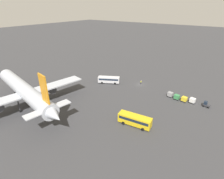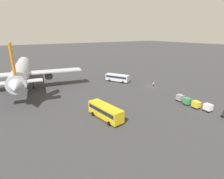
{
  "view_description": "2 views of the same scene",
  "coord_description": "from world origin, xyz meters",
  "px_view_note": "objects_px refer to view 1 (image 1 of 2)",
  "views": [
    {
      "loc": [
        -32.61,
        69.72,
        33.98
      ],
      "look_at": [
        1.95,
        20.54,
        4.92
      ],
      "focal_mm": 28.0,
      "sensor_mm": 36.0,
      "label": 1
    },
    {
      "loc": [
        -45.67,
        49.06,
        19.99
      ],
      "look_at": [
        -3.88,
        21.29,
        3.65
      ],
      "focal_mm": 28.0,
      "sensor_mm": 36.0,
      "label": 2
    }
  ],
  "objects_px": {
    "cargo_cart_yellow": "(184,99)",
    "cargo_cart_green": "(177,97)",
    "shuttle_bus_near": "(109,79)",
    "cargo_cart_grey": "(170,94)",
    "airplane": "(25,91)",
    "worker_person": "(141,82)",
    "shuttle_bus_far": "(135,120)",
    "baggage_tug": "(206,104)",
    "cargo_cart_white": "(193,100)"
  },
  "relations": [
    {
      "from": "airplane",
      "to": "baggage_tug",
      "type": "relative_size",
      "value": 19.78
    },
    {
      "from": "baggage_tug",
      "to": "worker_person",
      "type": "relative_size",
      "value": 1.45
    },
    {
      "from": "shuttle_bus_far",
      "to": "cargo_cart_green",
      "type": "height_order",
      "value": "shuttle_bus_far"
    },
    {
      "from": "shuttle_bus_far",
      "to": "worker_person",
      "type": "bearing_deg",
      "value": -73.35
    },
    {
      "from": "cargo_cart_grey",
      "to": "cargo_cart_white",
      "type": "bearing_deg",
      "value": 179.61
    },
    {
      "from": "cargo_cart_yellow",
      "to": "cargo_cart_green",
      "type": "height_order",
      "value": "same"
    },
    {
      "from": "airplane",
      "to": "baggage_tug",
      "type": "xyz_separation_m",
      "value": [
        -53.73,
        -37.93,
        -5.7
      ]
    },
    {
      "from": "airplane",
      "to": "cargo_cart_grey",
      "type": "height_order",
      "value": "airplane"
    },
    {
      "from": "shuttle_bus_far",
      "to": "cargo_cart_yellow",
      "type": "bearing_deg",
      "value": -116.32
    },
    {
      "from": "airplane",
      "to": "cargo_cart_green",
      "type": "bearing_deg",
      "value": -128.52
    },
    {
      "from": "shuttle_bus_near",
      "to": "cargo_cart_green",
      "type": "xyz_separation_m",
      "value": [
        -31.82,
        -2.19,
        -0.69
      ]
    },
    {
      "from": "shuttle_bus_near",
      "to": "cargo_cart_grey",
      "type": "bearing_deg",
      "value": 157.71
    },
    {
      "from": "cargo_cart_white",
      "to": "cargo_cart_yellow",
      "type": "distance_m",
      "value": 2.98
    },
    {
      "from": "baggage_tug",
      "to": "cargo_cart_white",
      "type": "xyz_separation_m",
      "value": [
        4.79,
        0.09,
        0.25
      ]
    },
    {
      "from": "shuttle_bus_near",
      "to": "baggage_tug",
      "type": "height_order",
      "value": "shuttle_bus_near"
    },
    {
      "from": "shuttle_bus_far",
      "to": "cargo_cart_white",
      "type": "height_order",
      "value": "shuttle_bus_far"
    },
    {
      "from": "airplane",
      "to": "baggage_tug",
      "type": "distance_m",
      "value": 66.02
    },
    {
      "from": "shuttle_bus_near",
      "to": "cargo_cart_white",
      "type": "height_order",
      "value": "shuttle_bus_near"
    },
    {
      "from": "shuttle_bus_near",
      "to": "airplane",
      "type": "bearing_deg",
      "value": 44.01
    },
    {
      "from": "shuttle_bus_near",
      "to": "worker_person",
      "type": "xyz_separation_m",
      "value": [
        -13.29,
        -7.8,
        -1.01
      ]
    },
    {
      "from": "airplane",
      "to": "cargo_cart_white",
      "type": "distance_m",
      "value": 62.1
    },
    {
      "from": "cargo_cart_white",
      "to": "cargo_cart_green",
      "type": "height_order",
      "value": "same"
    },
    {
      "from": "worker_person",
      "to": "cargo_cart_white",
      "type": "bearing_deg",
      "value": 168.46
    },
    {
      "from": "airplane",
      "to": "cargo_cart_yellow",
      "type": "distance_m",
      "value": 59.38
    },
    {
      "from": "baggage_tug",
      "to": "cargo_cart_white",
      "type": "height_order",
      "value": "baggage_tug"
    },
    {
      "from": "shuttle_bus_near",
      "to": "cargo_cart_yellow",
      "type": "height_order",
      "value": "shuttle_bus_near"
    },
    {
      "from": "shuttle_bus_near",
      "to": "baggage_tug",
      "type": "distance_m",
      "value": 42.49
    },
    {
      "from": "shuttle_bus_near",
      "to": "cargo_cart_yellow",
      "type": "xyz_separation_m",
      "value": [
        -34.71,
        -2.09,
        -0.69
      ]
    },
    {
      "from": "worker_person",
      "to": "cargo_cart_grey",
      "type": "bearing_deg",
      "value": 162.61
    },
    {
      "from": "airplane",
      "to": "cargo_cart_yellow",
      "type": "relative_size",
      "value": 22.48
    },
    {
      "from": "baggage_tug",
      "to": "cargo_cart_green",
      "type": "xyz_separation_m",
      "value": [
        10.56,
        0.75,
        0.25
      ]
    },
    {
      "from": "airplane",
      "to": "shuttle_bus_far",
      "type": "bearing_deg",
      "value": -150.07
    },
    {
      "from": "cargo_cart_grey",
      "to": "shuttle_bus_far",
      "type": "bearing_deg",
      "value": 83.22
    },
    {
      "from": "baggage_tug",
      "to": "worker_person",
      "type": "bearing_deg",
      "value": -3.4
    },
    {
      "from": "worker_person",
      "to": "cargo_cart_grey",
      "type": "relative_size",
      "value": 0.78
    },
    {
      "from": "baggage_tug",
      "to": "cargo_cart_yellow",
      "type": "xyz_separation_m",
      "value": [
        7.67,
        0.85,
        0.25
      ]
    },
    {
      "from": "worker_person",
      "to": "cargo_cart_yellow",
      "type": "bearing_deg",
      "value": 165.05
    },
    {
      "from": "worker_person",
      "to": "airplane",
      "type": "bearing_deg",
      "value": 60.07
    },
    {
      "from": "airplane",
      "to": "shuttle_bus_far",
      "type": "xyz_separation_m",
      "value": [
        -37.33,
        -12.99,
        -4.62
      ]
    },
    {
      "from": "cargo_cart_green",
      "to": "cargo_cart_white",
      "type": "bearing_deg",
      "value": -173.52
    },
    {
      "from": "shuttle_bus_near",
      "to": "cargo_cart_white",
      "type": "xyz_separation_m",
      "value": [
        -37.59,
        -2.84,
        -0.69
      ]
    },
    {
      "from": "shuttle_bus_far",
      "to": "cargo_cart_green",
      "type": "bearing_deg",
      "value": -109.98
    },
    {
      "from": "cargo_cart_yellow",
      "to": "cargo_cart_green",
      "type": "distance_m",
      "value": 2.89
    },
    {
      "from": "cargo_cart_green",
      "to": "airplane",
      "type": "bearing_deg",
      "value": 40.74
    },
    {
      "from": "shuttle_bus_near",
      "to": "cargo_cart_green",
      "type": "relative_size",
      "value": 4.63
    },
    {
      "from": "shuttle_bus_far",
      "to": "cargo_cart_green",
      "type": "distance_m",
      "value": 24.9
    },
    {
      "from": "baggage_tug",
      "to": "worker_person",
      "type": "xyz_separation_m",
      "value": [
        29.09,
        -4.87,
        -0.07
      ]
    },
    {
      "from": "cargo_cart_white",
      "to": "cargo_cart_grey",
      "type": "distance_m",
      "value": 8.65
    },
    {
      "from": "cargo_cart_white",
      "to": "cargo_cart_grey",
      "type": "relative_size",
      "value": 1.0
    },
    {
      "from": "airplane",
      "to": "cargo_cart_white",
      "type": "relative_size",
      "value": 22.48
    }
  ]
}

